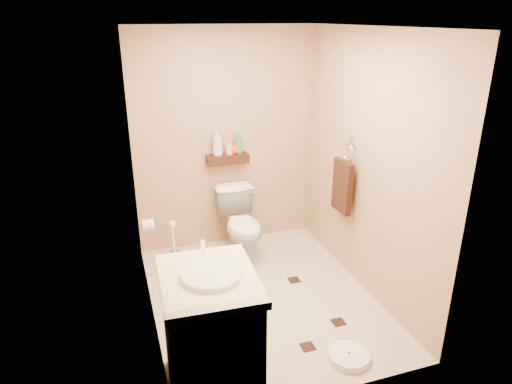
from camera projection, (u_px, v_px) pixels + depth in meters
name	position (u px, v px, depth m)	size (l,w,h in m)	color
ground	(262.00, 297.00, 4.29)	(2.50, 2.50, 0.00)	#BFA88C
wall_back	(225.00, 141.00, 4.97)	(2.00, 0.04, 2.40)	tan
wall_front	(331.00, 242.00, 2.75)	(2.00, 0.04, 2.40)	tan
wall_left	(142.00, 190.00, 3.57)	(0.04, 2.50, 2.40)	tan
wall_right	(366.00, 166.00, 4.15)	(0.04, 2.50, 2.40)	tan
ceiling	(264.00, 27.00, 3.43)	(2.00, 2.50, 0.02)	silver
wall_shelf	(228.00, 159.00, 4.96)	(0.46, 0.14, 0.10)	#3B1A10
floor_accents	(268.00, 300.00, 4.25)	(1.15, 1.37, 0.01)	black
toilet	(242.00, 225.00, 4.91)	(0.41, 0.72, 0.74)	white
vanity	(211.00, 333.00, 3.08)	(0.65, 0.78, 1.06)	brown
bathroom_scale	(349.00, 356.00, 3.51)	(0.34, 0.34, 0.06)	white
toilet_brush	(174.00, 248.00, 4.84)	(0.11, 0.11, 0.49)	#1B6D6D
towel_ring	(343.00, 184.00, 4.44)	(0.12, 0.30, 0.76)	silver
toilet_paper	(148.00, 225.00, 4.38)	(0.12, 0.11, 0.12)	white
bottle_a	(217.00, 142.00, 4.86)	(0.11, 0.11, 0.29)	beige
bottle_b	(230.00, 148.00, 4.92)	(0.07, 0.07, 0.15)	#FFA535
bottle_c	(235.00, 148.00, 4.94)	(0.10, 0.10, 0.13)	red
bottle_d	(239.00, 143.00, 4.93)	(0.09, 0.09, 0.25)	#2C843D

